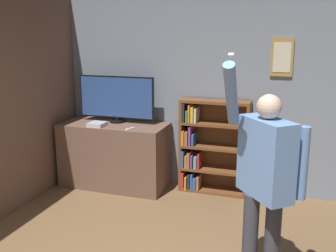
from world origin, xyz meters
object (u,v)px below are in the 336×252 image
person (265,175)px  television (117,98)px  bookshelf (208,148)px  game_console (97,124)px

person → television: bearing=-170.8°
television → bookshelf: bearing=4.5°
television → game_console: (-0.15, -0.30, -0.31)m
television → person: (2.17, -1.85, -0.21)m
game_console → person: size_ratio=0.11×
television → person: bearing=-40.4°
game_console → bookshelf: 1.53m
game_console → bookshelf: (1.44, 0.41, -0.31)m
television → bookshelf: television is taller
bookshelf → person: bearing=-65.7°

